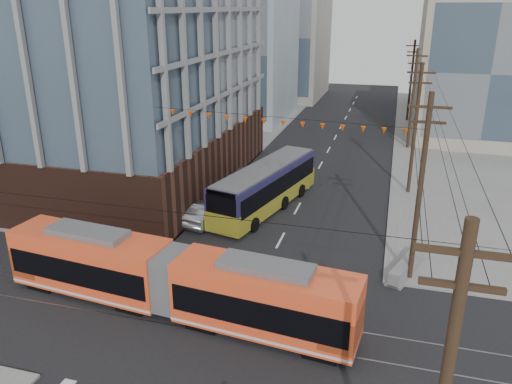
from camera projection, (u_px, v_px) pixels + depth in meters
ground at (208, 377)px, 21.68m from camera, size 160.00×160.00×0.00m
office_building at (58, 16)px, 43.01m from camera, size 30.00×25.00×28.60m
bg_bldg_nw_near at (224, 53)px, 69.76m from camera, size 18.00×16.00×18.00m
bg_bldg_ne_near at (481, 71)px, 58.16m from camera, size 14.00×14.00×16.00m
bg_bldg_nw_far at (278, 38)px, 86.70m from camera, size 16.00×18.00×20.00m
bg_bldg_ne_far at (476, 63)px, 76.05m from camera, size 16.00×16.00×14.00m
utility_pole_far at (411, 81)px, 68.15m from camera, size 0.30×0.30×11.00m
streetcar at (172, 280)px, 25.71m from camera, size 19.52×4.72×3.73m
city_bus at (266, 187)px, 39.15m from camera, size 5.74×13.20×3.66m
parked_car_silver at (209, 212)px, 36.90m from camera, size 2.61×5.13×1.61m
parked_car_white at (239, 193)px, 40.94m from camera, size 3.06×5.58×1.53m
parked_car_grey at (247, 174)px, 45.72m from camera, size 3.03×5.19×1.36m
jersey_barrier at (406, 266)px, 29.98m from camera, size 2.40×4.45×0.87m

